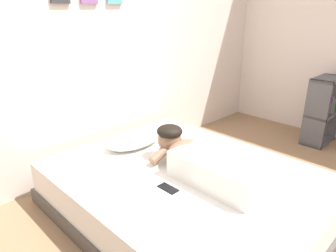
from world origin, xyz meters
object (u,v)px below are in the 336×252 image
Objects in this scene: bed at (186,193)px; person_lying at (206,160)px; bookshelf at (322,110)px; pillow at (134,139)px; coffee_cup at (169,144)px; cell_phone at (168,188)px.

person_lying is (0.09, -0.11, 0.28)m from bed.
bookshelf is at bearing -2.60° from person_lying.
pillow reaches higher than coffee_cup.
bed is at bearing 128.65° from person_lying.
pillow is at bearing 122.25° from coffee_cup.
pillow is 0.74m from person_lying.
bookshelf reaches higher than bed.
pillow is at bearing 87.00° from bed.
bed is 2.07× the size of person_lying.
person_lying is at bearing -7.53° from cell_phone.
coffee_cup is at bearing 62.15° from bed.
bed is 2.54× the size of bookshelf.
pillow is 2.18m from bookshelf.
coffee_cup is 0.62m from cell_phone.
bookshelf is at bearing -3.32° from cell_phone.
bookshelf is at bearing -22.27° from pillow.
cell_phone is at bearing -111.99° from pillow.
person_lying reaches higher than cell_phone.
coffee_cup reaches higher than bed.
bookshelf is (1.96, -0.09, -0.05)m from person_lying.
pillow is (0.03, 0.63, 0.23)m from bed.
bed is at bearing -93.00° from pillow.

